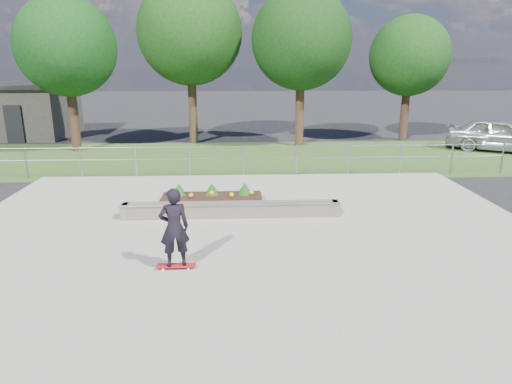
% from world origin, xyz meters
% --- Properties ---
extents(ground, '(120.00, 120.00, 0.00)m').
position_xyz_m(ground, '(0.00, 0.00, 0.00)').
color(ground, black).
rests_on(ground, ground).
extents(grass_verge, '(30.00, 8.00, 0.02)m').
position_xyz_m(grass_verge, '(0.00, 11.00, 0.01)').
color(grass_verge, '#2E491D').
rests_on(grass_verge, ground).
extents(concrete_slab, '(15.00, 15.00, 0.06)m').
position_xyz_m(concrete_slab, '(0.00, 0.00, 0.03)').
color(concrete_slab, gray).
rests_on(concrete_slab, ground).
extents(fence, '(20.06, 0.06, 1.20)m').
position_xyz_m(fence, '(0.00, 7.50, 0.77)').
color(fence, '#909398').
rests_on(fence, ground).
extents(tree_far_left, '(4.55, 4.55, 7.15)m').
position_xyz_m(tree_far_left, '(-8.00, 13.00, 4.85)').
color(tree_far_left, black).
rests_on(tree_far_left, ground).
extents(tree_mid_left, '(5.25, 5.25, 8.25)m').
position_xyz_m(tree_mid_left, '(-2.50, 15.00, 5.61)').
color(tree_mid_left, black).
rests_on(tree_mid_left, ground).
extents(tree_mid_right, '(4.90, 4.90, 7.70)m').
position_xyz_m(tree_mid_right, '(3.00, 14.00, 5.23)').
color(tree_mid_right, '#342114').
rests_on(tree_mid_right, ground).
extents(tree_far_right, '(4.20, 4.20, 6.60)m').
position_xyz_m(tree_far_right, '(9.00, 15.50, 4.48)').
color(tree_far_right, black).
rests_on(tree_far_right, ground).
extents(grind_ledge, '(6.00, 0.44, 0.43)m').
position_xyz_m(grind_ledge, '(-0.43, 2.68, 0.26)').
color(grind_ledge, brown).
rests_on(grind_ledge, concrete_slab).
extents(planter_bed, '(3.00, 1.20, 0.61)m').
position_xyz_m(planter_bed, '(-1.02, 3.86, 0.24)').
color(planter_bed, black).
rests_on(planter_bed, concrete_slab).
extents(skateboarder, '(0.80, 0.52, 1.74)m').
position_xyz_m(skateboarder, '(-1.55, -0.58, 0.96)').
color(skateboarder, white).
rests_on(skateboarder, concrete_slab).
extents(parked_car, '(5.04, 4.06, 1.61)m').
position_xyz_m(parked_car, '(12.46, 12.00, 0.81)').
color(parked_car, '#A5A9AE').
rests_on(parked_car, ground).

